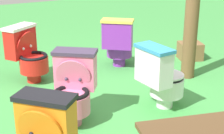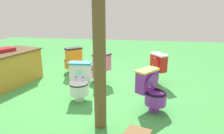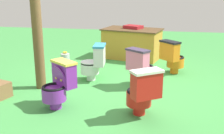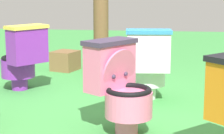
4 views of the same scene
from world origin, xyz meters
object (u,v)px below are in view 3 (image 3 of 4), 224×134
(toilet_orange, at_px, (173,57))
(wooden_post, at_px, (37,30))
(toilet_white, at_px, (94,62))
(toilet_red, at_px, (142,92))
(toilet_purple, at_px, (59,84))
(toilet_pink, at_px, (141,67))
(lemon_bucket, at_px, (65,58))
(vendor_table, at_px, (132,43))

(toilet_orange, bearing_deg, wooden_post, -105.94)
(wooden_post, bearing_deg, toilet_white, 34.82)
(toilet_red, distance_m, toilet_orange, 2.23)
(toilet_purple, distance_m, toilet_pink, 1.67)
(toilet_red, bearing_deg, toilet_pink, 60.96)
(toilet_purple, xyz_separation_m, lemon_bucket, (-0.81, 2.56, -0.26))
(toilet_red, bearing_deg, lemon_bucket, 94.11)
(toilet_orange, height_order, wooden_post, wooden_post)
(toilet_purple, relative_size, vendor_table, 0.45)
(toilet_white, xyz_separation_m, vendor_table, (0.54, 1.93, 0.02))
(toilet_white, distance_m, wooden_post, 1.27)
(vendor_table, bearing_deg, lemon_bucket, -154.56)
(vendor_table, bearing_deg, toilet_purple, -102.95)
(toilet_purple, bearing_deg, toilet_white, -61.94)
(vendor_table, relative_size, wooden_post, 0.76)
(toilet_pink, bearing_deg, vendor_table, 136.57)
(toilet_orange, relative_size, toilet_pink, 1.00)
(toilet_red, bearing_deg, toilet_purple, 141.75)
(toilet_orange, relative_size, vendor_table, 0.45)
(vendor_table, bearing_deg, toilet_red, -81.26)
(vendor_table, height_order, lemon_bucket, vendor_table)
(toilet_red, distance_m, wooden_post, 2.22)
(toilet_red, distance_m, vendor_table, 3.43)
(toilet_white, height_order, lemon_bucket, toilet_white)
(toilet_orange, bearing_deg, toilet_white, -109.78)
(toilet_pink, relative_size, wooden_post, 0.34)
(toilet_orange, bearing_deg, toilet_red, -57.20)
(vendor_table, xyz_separation_m, wooden_post, (-1.41, -2.54, 0.68))
(toilet_white, distance_m, toilet_purple, 1.39)
(lemon_bucket, bearing_deg, toilet_pink, -34.45)
(toilet_purple, distance_m, lemon_bucket, 2.69)
(toilet_purple, xyz_separation_m, wooden_post, (-0.65, 0.76, 0.70))
(toilet_red, height_order, vendor_table, vendor_table)
(toilet_white, xyz_separation_m, toilet_red, (1.06, -1.46, 0.00))
(toilet_purple, bearing_deg, toilet_orange, -93.06)
(toilet_red, distance_m, toilet_pink, 1.29)
(toilet_purple, xyz_separation_m, vendor_table, (0.76, 3.30, 0.02))
(wooden_post, xyz_separation_m, lemon_bucket, (-0.16, 1.79, -0.96))
(wooden_post, bearing_deg, toilet_pink, 13.52)
(vendor_table, xyz_separation_m, lemon_bucket, (-1.57, -0.75, -0.28))
(toilet_purple, distance_m, vendor_table, 3.39)
(toilet_orange, xyz_separation_m, vendor_table, (-1.01, 1.22, 0.02))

